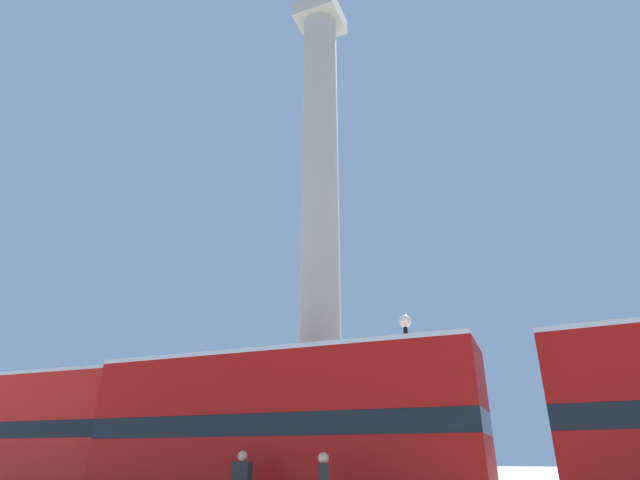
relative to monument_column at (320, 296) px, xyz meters
The scene contains 4 objects.
monument_column is the anchor object (origin of this frame).
bus_a 10.06m from the monument_column, 151.51° to the right, with size 11.42×3.21×4.48m.
bus_c 7.43m from the monument_column, 79.07° to the right, with size 10.83×2.96×4.34m.
street_lamp 6.18m from the monument_column, 27.28° to the right, with size 0.42×0.42×5.97m.
Camera 1 is at (7.60, -18.04, 1.61)m, focal length 28.00 mm.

